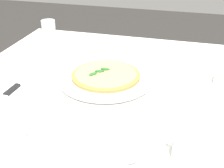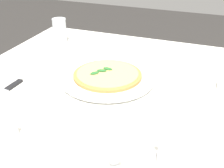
{
  "view_description": "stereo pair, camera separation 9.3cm",
  "coord_description": "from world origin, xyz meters",
  "px_view_note": "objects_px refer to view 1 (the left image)",
  "views": [
    {
      "loc": [
        0.83,
        0.2,
        1.24
      ],
      "look_at": [
        -0.05,
        -0.04,
        0.74
      ],
      "focal_mm": 47.86,
      "sensor_mm": 36.0,
      "label": 1
    },
    {
      "loc": [
        0.8,
        0.29,
        1.24
      ],
      "look_at": [
        -0.05,
        -0.04,
        0.74
      ],
      "focal_mm": 47.86,
      "sensor_mm": 36.0,
      "label": 2
    }
  ],
  "objects_px": {
    "pizza_plate": "(106,78)",
    "pizza": "(106,75)",
    "water_glass_near_left": "(49,34)",
    "coffee_cup_near_right": "(188,153)",
    "menu_card": "(9,131)",
    "coffee_cup_center_back": "(111,163)",
    "napkin_folded": "(4,101)",
    "dinner_knife": "(3,97)"
  },
  "relations": [
    {
      "from": "dinner_knife",
      "to": "menu_card",
      "type": "distance_m",
      "value": 0.2
    },
    {
      "from": "water_glass_near_left",
      "to": "menu_card",
      "type": "distance_m",
      "value": 0.72
    },
    {
      "from": "pizza_plate",
      "to": "pizza",
      "type": "distance_m",
      "value": 0.01
    },
    {
      "from": "coffee_cup_near_right",
      "to": "coffee_cup_center_back",
      "type": "distance_m",
      "value": 0.19
    },
    {
      "from": "pizza_plate",
      "to": "pizza",
      "type": "height_order",
      "value": "pizza"
    },
    {
      "from": "pizza_plate",
      "to": "napkin_folded",
      "type": "bearing_deg",
      "value": -49.11
    },
    {
      "from": "menu_card",
      "to": "pizza_plate",
      "type": "bearing_deg",
      "value": 58.39
    },
    {
      "from": "coffee_cup_center_back",
      "to": "napkin_folded",
      "type": "height_order",
      "value": "coffee_cup_center_back"
    },
    {
      "from": "coffee_cup_center_back",
      "to": "pizza",
      "type": "bearing_deg",
      "value": -162.2
    },
    {
      "from": "water_glass_near_left",
      "to": "coffee_cup_near_right",
      "type": "bearing_deg",
      "value": 45.86
    },
    {
      "from": "pizza",
      "to": "pizza_plate",
      "type": "bearing_deg",
      "value": 82.5
    },
    {
      "from": "coffee_cup_center_back",
      "to": "napkin_folded",
      "type": "relative_size",
      "value": 0.58
    },
    {
      "from": "dinner_knife",
      "to": "menu_card",
      "type": "bearing_deg",
      "value": 39.62
    },
    {
      "from": "water_glass_near_left",
      "to": "napkin_folded",
      "type": "xyz_separation_m",
      "value": [
        0.53,
        0.09,
        -0.04
      ]
    },
    {
      "from": "pizza",
      "to": "napkin_folded",
      "type": "relative_size",
      "value": 1.12
    },
    {
      "from": "pizza_plate",
      "to": "coffee_cup_near_right",
      "type": "relative_size",
      "value": 2.67
    },
    {
      "from": "pizza_plate",
      "to": "dinner_knife",
      "type": "height_order",
      "value": "dinner_knife"
    },
    {
      "from": "water_glass_near_left",
      "to": "menu_card",
      "type": "relative_size",
      "value": 1.32
    },
    {
      "from": "napkin_folded",
      "to": "coffee_cup_center_back",
      "type": "bearing_deg",
      "value": 65.98
    },
    {
      "from": "coffee_cup_near_right",
      "to": "coffee_cup_center_back",
      "type": "relative_size",
      "value": 1.0
    },
    {
      "from": "pizza_plate",
      "to": "menu_card",
      "type": "height_order",
      "value": "menu_card"
    },
    {
      "from": "water_glass_near_left",
      "to": "menu_card",
      "type": "bearing_deg",
      "value": 17.02
    },
    {
      "from": "coffee_cup_center_back",
      "to": "coffee_cup_near_right",
      "type": "bearing_deg",
      "value": 115.61
    },
    {
      "from": "coffee_cup_near_right",
      "to": "water_glass_near_left",
      "type": "bearing_deg",
      "value": -134.14
    },
    {
      "from": "dinner_knife",
      "to": "pizza_plate",
      "type": "bearing_deg",
      "value": 133.39
    },
    {
      "from": "pizza",
      "to": "water_glass_near_left",
      "type": "bearing_deg",
      "value": -128.82
    },
    {
      "from": "napkin_folded",
      "to": "dinner_knife",
      "type": "height_order",
      "value": "dinner_knife"
    },
    {
      "from": "coffee_cup_center_back",
      "to": "water_glass_near_left",
      "type": "distance_m",
      "value": 0.89
    },
    {
      "from": "pizza_plate",
      "to": "water_glass_near_left",
      "type": "relative_size",
      "value": 2.96
    },
    {
      "from": "pizza_plate",
      "to": "dinner_knife",
      "type": "xyz_separation_m",
      "value": [
        0.24,
        -0.27,
        0.01
      ]
    },
    {
      "from": "pizza_plate",
      "to": "napkin_folded",
      "type": "relative_size",
      "value": 1.54
    },
    {
      "from": "dinner_knife",
      "to": "napkin_folded",
      "type": "bearing_deg",
      "value": 180.0
    },
    {
      "from": "pizza",
      "to": "dinner_knife",
      "type": "distance_m",
      "value": 0.36
    },
    {
      "from": "coffee_cup_near_right",
      "to": "coffee_cup_center_back",
      "type": "xyz_separation_m",
      "value": [
        0.08,
        -0.17,
        0.0
      ]
    },
    {
      "from": "coffee_cup_center_back",
      "to": "menu_card",
      "type": "xyz_separation_m",
      "value": [
        -0.05,
        -0.3,
        -0.0
      ]
    },
    {
      "from": "coffee_cup_near_right",
      "to": "napkin_folded",
      "type": "height_order",
      "value": "coffee_cup_near_right"
    },
    {
      "from": "pizza",
      "to": "menu_card",
      "type": "distance_m",
      "value": 0.42
    },
    {
      "from": "coffee_cup_center_back",
      "to": "napkin_folded",
      "type": "bearing_deg",
      "value": -116.34
    },
    {
      "from": "pizza",
      "to": "coffee_cup_center_back",
      "type": "xyz_separation_m",
      "value": [
        0.44,
        0.14,
        0.01
      ]
    },
    {
      "from": "pizza",
      "to": "water_glass_near_left",
      "type": "distance_m",
      "value": 0.47
    },
    {
      "from": "pizza_plate",
      "to": "pizza",
      "type": "bearing_deg",
      "value": -97.5
    },
    {
      "from": "coffee_cup_center_back",
      "to": "dinner_knife",
      "type": "distance_m",
      "value": 0.46
    }
  ]
}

